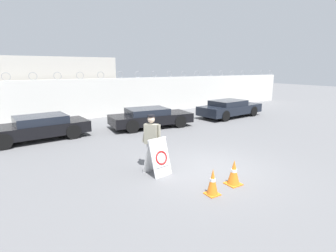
# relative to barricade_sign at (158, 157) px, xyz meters

# --- Properties ---
(ground_plane) EXTENTS (90.00, 90.00, 0.00)m
(ground_plane) POSITION_rel_barricade_sign_xyz_m (1.73, -0.54, -0.58)
(ground_plane) COLOR slate
(perimeter_wall) EXTENTS (36.00, 0.30, 3.07)m
(perimeter_wall) POSITION_rel_barricade_sign_xyz_m (1.73, 10.61, 0.73)
(perimeter_wall) COLOR silver
(perimeter_wall) RESTS_ON ground_plane
(building_block) EXTENTS (9.64, 7.52, 4.03)m
(building_block) POSITION_rel_barricade_sign_xyz_m (-1.74, 15.10, 1.43)
(building_block) COLOR beige
(building_block) RESTS_ON ground_plane
(barricade_sign) EXTENTS (0.77, 0.79, 1.17)m
(barricade_sign) POSITION_rel_barricade_sign_xyz_m (0.00, 0.00, 0.00)
(barricade_sign) COLOR white
(barricade_sign) RESTS_ON ground_plane
(security_guard) EXTENTS (0.49, 0.68, 1.83)m
(security_guard) POSITION_rel_barricade_sign_xyz_m (0.06, 0.52, 0.45)
(security_guard) COLOR black
(security_guard) RESTS_ON ground_plane
(traffic_cone_near) EXTENTS (0.35, 0.35, 0.73)m
(traffic_cone_near) POSITION_rel_barricade_sign_xyz_m (0.53, -1.99, -0.22)
(traffic_cone_near) COLOR orange
(traffic_cone_near) RESTS_ON ground_plane
(traffic_cone_mid) EXTENTS (0.42, 0.42, 0.74)m
(traffic_cone_mid) POSITION_rel_barricade_sign_xyz_m (1.47, -1.84, -0.22)
(traffic_cone_mid) COLOR orange
(traffic_cone_mid) RESTS_ON ground_plane
(parked_car_front_coupe) EXTENTS (4.75, 2.20, 1.14)m
(parked_car_front_coupe) POSITION_rel_barricade_sign_xyz_m (-2.76, 6.54, 0.01)
(parked_car_front_coupe) COLOR black
(parked_car_front_coupe) RESTS_ON ground_plane
(parked_car_rear_sedan) EXTENTS (4.73, 2.26, 1.11)m
(parked_car_rear_sedan) POSITION_rel_barricade_sign_xyz_m (2.99, 6.07, -0.00)
(parked_car_rear_sedan) COLOR black
(parked_car_rear_sedan) RESTS_ON ground_plane
(parked_car_far_side) EXTENTS (4.95, 2.28, 1.16)m
(parked_car_far_side) POSITION_rel_barricade_sign_xyz_m (9.15, 6.00, 0.03)
(parked_car_far_side) COLOR black
(parked_car_far_side) RESTS_ON ground_plane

